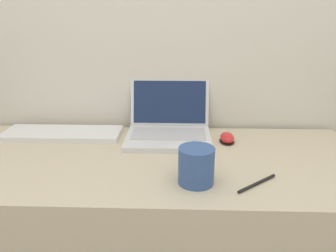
{
  "coord_description": "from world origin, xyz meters",
  "views": [
    {
      "loc": [
        0.08,
        -0.7,
        1.2
      ],
      "look_at": [
        0.04,
        0.41,
        0.81
      ],
      "focal_mm": 35.0,
      "sensor_mm": 36.0,
      "label": 1
    }
  ],
  "objects_px": {
    "drink_cup": "(196,165)",
    "computer_mouse": "(227,138)",
    "laptop": "(169,126)",
    "external_keyboard": "(63,133)",
    "pen": "(257,183)"
  },
  "relations": [
    {
      "from": "drink_cup",
      "to": "computer_mouse",
      "type": "height_order",
      "value": "drink_cup"
    },
    {
      "from": "computer_mouse",
      "to": "laptop",
      "type": "bearing_deg",
      "value": 167.13
    },
    {
      "from": "laptop",
      "to": "computer_mouse",
      "type": "height_order",
      "value": "laptop"
    },
    {
      "from": "drink_cup",
      "to": "external_keyboard",
      "type": "xyz_separation_m",
      "value": [
        -0.51,
        0.36,
        -0.05
      ]
    },
    {
      "from": "drink_cup",
      "to": "computer_mouse",
      "type": "relative_size",
      "value": 1.25
    },
    {
      "from": "drink_cup",
      "to": "computer_mouse",
      "type": "xyz_separation_m",
      "value": [
        0.13,
        0.31,
        -0.04
      ]
    },
    {
      "from": "laptop",
      "to": "pen",
      "type": "bearing_deg",
      "value": -54.8
    },
    {
      "from": "external_keyboard",
      "to": "pen",
      "type": "xyz_separation_m",
      "value": [
        0.68,
        -0.36,
        -0.01
      ]
    },
    {
      "from": "drink_cup",
      "to": "pen",
      "type": "relative_size",
      "value": 0.84
    },
    {
      "from": "laptop",
      "to": "drink_cup",
      "type": "relative_size",
      "value": 2.98
    },
    {
      "from": "laptop",
      "to": "drink_cup",
      "type": "distance_m",
      "value": 0.38
    },
    {
      "from": "computer_mouse",
      "to": "pen",
      "type": "xyz_separation_m",
      "value": [
        0.04,
        -0.32,
        -0.01
      ]
    },
    {
      "from": "drink_cup",
      "to": "computer_mouse",
      "type": "bearing_deg",
      "value": 67.34
    },
    {
      "from": "computer_mouse",
      "to": "drink_cup",
      "type": "bearing_deg",
      "value": -112.66
    },
    {
      "from": "drink_cup",
      "to": "computer_mouse",
      "type": "distance_m",
      "value": 0.34
    }
  ]
}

